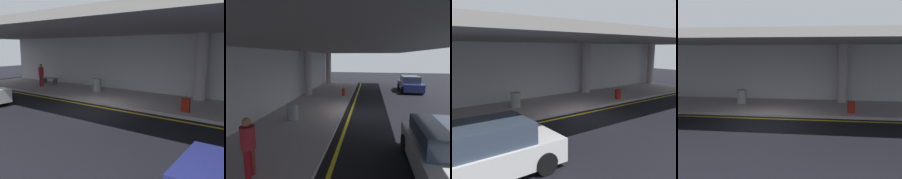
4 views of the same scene
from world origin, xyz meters
TOP-DOWN VIEW (x-y plane):
  - ground_plane at (0.00, 0.00)m, footprint 60.00×60.00m
  - sidewalk at (0.00, 3.10)m, footprint 26.00×4.20m
  - lane_stripe_yellow at (0.00, 0.62)m, footprint 26.00×0.14m
  - support_column_far_left at (4.00, 4.66)m, footprint 0.64×0.64m
  - ceiling_overhang at (0.00, 2.60)m, footprint 28.00×13.20m
  - terminal_back_wall at (0.00, 5.35)m, footprint 26.00×0.30m
  - suitcase_upright_primary at (4.23, 1.68)m, footprint 0.36×0.22m
  - trash_bin_steel at (-2.26, 3.44)m, footprint 0.56×0.56m

SIDE VIEW (x-z plane):
  - ground_plane at x=0.00m, z-range 0.00..0.00m
  - lane_stripe_yellow at x=0.00m, z-range 0.00..0.01m
  - sidewalk at x=0.00m, z-range 0.00..0.15m
  - suitcase_upright_primary at x=4.23m, z-range 0.01..0.91m
  - trash_bin_steel at x=-2.26m, z-range 0.15..1.00m
  - terminal_back_wall at x=0.00m, z-range 0.00..3.80m
  - support_column_far_left at x=4.00m, z-range 0.15..3.80m
  - ceiling_overhang at x=0.00m, z-range 3.80..4.10m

